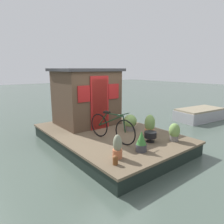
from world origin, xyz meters
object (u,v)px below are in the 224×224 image
potted_plant_mint (141,142)px  potted_plant_ivy (174,132)px  potted_plant_succulent (130,122)px  dinghy_boat (199,114)px  mooring_bollard (115,160)px  charcoal_grill (150,135)px  bicycle (111,127)px  potted_plant_fern (117,147)px  potted_plant_thyme (150,125)px  houseboat_cabin (86,96)px

potted_plant_mint → potted_plant_ivy: potted_plant_mint is taller
potted_plant_succulent → dinghy_boat: potted_plant_succulent is taller
mooring_bollard → dinghy_boat: (1.78, -6.75, -0.25)m
charcoal_grill → bicycle: bearing=46.1°
charcoal_grill → potted_plant_fern: bearing=99.7°
potted_plant_thyme → potted_plant_ivy: bearing=-169.4°
potted_plant_mint → potted_plant_fern: potted_plant_fern is taller
houseboat_cabin → dinghy_boat: (-1.49, -5.48, -1.17)m
potted_plant_mint → potted_plant_ivy: 1.29m
bicycle → potted_plant_thyme: (-0.35, -1.24, -0.08)m
houseboat_cabin → potted_plant_mint: (-3.11, 0.32, -0.78)m
potted_plant_fern → mooring_bollard: (-0.23, 0.25, -0.15)m
bicycle → potted_plant_mint: (-1.08, -0.10, -0.14)m
potted_plant_fern → charcoal_grill: (0.24, -1.41, -0.07)m
potted_plant_succulent → charcoal_grill: bearing=165.4°
mooring_bollard → dinghy_boat: bearing=-75.2°
charcoal_grill → dinghy_boat: 5.27m
bicycle → charcoal_grill: 1.12m
houseboat_cabin → mooring_bollard: 3.63m
charcoal_grill → mooring_bollard: charcoal_grill is taller
houseboat_cabin → charcoal_grill: 2.95m
charcoal_grill → potted_plant_succulent: bearing=-14.6°
potted_plant_fern → mooring_bollard: 0.37m
houseboat_cabin → potted_plant_mint: 3.22m
potted_plant_ivy → dinghy_boat: (1.68, -4.50, -0.41)m
houseboat_cabin → potted_plant_fern: 3.30m
mooring_bollard → dinghy_boat: size_ratio=0.08×
potted_plant_fern → dinghy_boat: 6.70m
potted_plant_succulent → potted_plant_fern: (-1.39, 1.71, -0.03)m
bicycle → potted_plant_ivy: 1.80m
charcoal_grill → dinghy_boat: size_ratio=0.13×
charcoal_grill → dinghy_boat: bearing=-75.6°
houseboat_cabin → potted_plant_mint: bearing=174.2°
houseboat_cabin → potted_plant_fern: houseboat_cabin is taller
potted_plant_thyme → mooring_bollard: (-0.89, 2.10, -0.20)m
potted_plant_succulent → charcoal_grill: potted_plant_succulent is taller
mooring_bollard → potted_plant_mint: bearing=-80.7°
houseboat_cabin → bicycle: size_ratio=1.28×
bicycle → mooring_bollard: (-1.24, 0.87, -0.28)m
bicycle → potted_plant_thyme: 1.29m
dinghy_boat → charcoal_grill: bearing=104.4°
potted_plant_succulent → houseboat_cabin: bearing=22.5°
potted_plant_thyme → potted_plant_fern: potted_plant_thyme is taller
potted_plant_thyme → potted_plant_mint: 1.36m
potted_plant_fern → dinghy_boat: (1.55, -6.51, -0.40)m
potted_plant_succulent → potted_plant_fern: 2.21m
potted_plant_thyme → dinghy_boat: (0.89, -4.65, -0.45)m
potted_plant_fern → potted_plant_ivy: (-0.13, -2.00, 0.01)m
bicycle → mooring_bollard: 1.54m
potted_plant_fern → potted_plant_ivy: bearing=-93.7°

